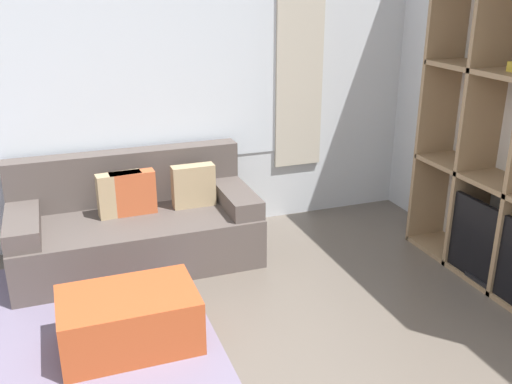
{
  "coord_description": "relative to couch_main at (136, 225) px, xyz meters",
  "views": [
    {
      "loc": [
        -0.43,
        -1.36,
        2.1
      ],
      "look_at": [
        0.72,
        1.8,
        0.85
      ],
      "focal_mm": 40.0,
      "sensor_mm": 36.0,
      "label": 1
    }
  ],
  "objects": [
    {
      "name": "couch_main",
      "position": [
        0.0,
        0.0,
        0.0
      ],
      "size": [
        1.85,
        0.88,
        0.82
      ],
      "color": "#564C47",
      "rests_on": "ground_plane"
    },
    {
      "name": "area_rug",
      "position": [
        -0.94,
        -0.99,
        -0.29
      ],
      "size": [
        2.46,
        2.27,
        0.01
      ],
      "primitive_type": "cube",
      "color": "slate",
      "rests_on": "ground_plane"
    },
    {
      "name": "wall_back",
      "position": [
        -0.08,
        0.47,
        1.06
      ],
      "size": [
        6.58,
        0.11,
        2.7
      ],
      "color": "silver",
      "rests_on": "ground_plane"
    },
    {
      "name": "ottoman",
      "position": [
        -0.23,
        -1.16,
        -0.12
      ],
      "size": [
        0.81,
        0.53,
        0.36
      ],
      "color": "#B74C23",
      "rests_on": "ground_plane"
    }
  ]
}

